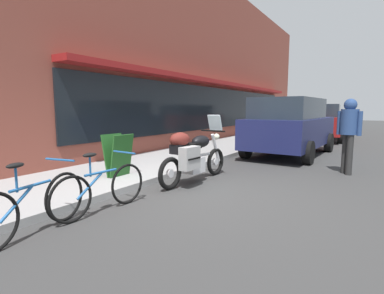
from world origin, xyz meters
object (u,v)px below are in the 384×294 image
at_px(parked_bicycle, 101,189).
at_px(parked_minivan, 290,126).
at_px(touring_motorcycle, 193,154).
at_px(parked_car_down_block, 320,121).
at_px(pedestrian_walking, 349,127).
at_px(second_bicycle_by_cafe, 32,206).
at_px(sandwich_board_sign, 118,155).

height_order(parked_bicycle, parked_minivan, parked_minivan).
height_order(touring_motorcycle, parked_car_down_block, parked_car_down_block).
height_order(pedestrian_walking, second_bicycle_by_cafe, pedestrian_walking).
bearing_deg(second_bicycle_by_cafe, parked_car_down_block, -4.30).
bearing_deg(parked_bicycle, parked_car_down_block, -4.29).
bearing_deg(parked_minivan, touring_motorcycle, 171.09).
xyz_separation_m(touring_motorcycle, pedestrian_walking, (2.64, -2.62, 0.51)).
height_order(touring_motorcycle, second_bicycle_by_cafe, touring_motorcycle).
bearing_deg(parked_minivan, parked_car_down_block, -0.01).
relative_size(touring_motorcycle, parked_bicycle, 1.33).
xyz_separation_m(parked_bicycle, second_bicycle_by_cafe, (-0.99, 0.08, 0.01)).
relative_size(sandwich_board_sign, second_bicycle_by_cafe, 0.52).
xyz_separation_m(parked_car_down_block, second_bicycle_by_cafe, (-14.02, 1.05, -0.55)).
bearing_deg(parked_car_down_block, second_bicycle_by_cafe, 175.70).
height_order(touring_motorcycle, parked_minivan, parked_minivan).
bearing_deg(second_bicycle_by_cafe, sandwich_board_sign, 24.04).
xyz_separation_m(touring_motorcycle, parked_minivan, (4.86, -0.76, 0.38)).
bearing_deg(pedestrian_walking, parked_car_down_block, 12.79).
height_order(parked_minivan, pedestrian_walking, parked_minivan).
xyz_separation_m(parked_minivan, second_bicycle_by_cafe, (-8.05, 1.05, -0.61)).
distance_m(parked_car_down_block, second_bicycle_by_cafe, 14.07).
height_order(parked_bicycle, sandwich_board_sign, sandwich_board_sign).
bearing_deg(sandwich_board_sign, parked_bicycle, -141.57).
bearing_deg(pedestrian_walking, touring_motorcycle, 135.25).
bearing_deg(sandwich_board_sign, pedestrian_walking, -50.20).
distance_m(touring_motorcycle, parked_minivan, 4.93).
bearing_deg(second_bicycle_by_cafe, parked_bicycle, -4.36).
height_order(touring_motorcycle, pedestrian_walking, pedestrian_walking).
distance_m(parked_minivan, parked_car_down_block, 5.97).
xyz_separation_m(parked_minivan, parked_car_down_block, (5.97, -0.00, -0.05)).
bearing_deg(parked_bicycle, touring_motorcycle, -5.58).
distance_m(pedestrian_walking, second_bicycle_by_cafe, 6.56).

